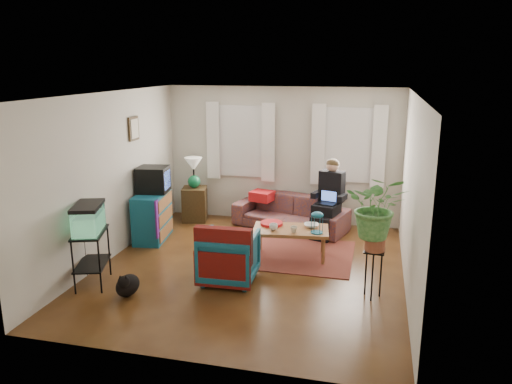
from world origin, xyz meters
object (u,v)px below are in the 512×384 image
(dresser, at_px, (152,216))
(coffee_table, at_px, (291,243))
(side_table, at_px, (195,204))
(aquarium_stand, at_px, (92,258))
(sofa, at_px, (291,207))
(plant_stand, at_px, (373,274))
(armchair, at_px, (229,254))

(dresser, distance_m, coffee_table, 2.53)
(side_table, relative_size, coffee_table, 0.57)
(aquarium_stand, bearing_deg, side_table, 65.28)
(sofa, xyz_separation_m, coffee_table, (0.26, -1.45, -0.17))
(sofa, xyz_separation_m, side_table, (-1.91, 0.03, -0.08))
(dresser, relative_size, plant_stand, 1.40)
(plant_stand, bearing_deg, coffee_table, 138.81)
(coffee_table, bearing_deg, armchair, -130.62)
(armchair, height_order, coffee_table, armchair)
(aquarium_stand, height_order, coffee_table, aquarium_stand)
(plant_stand, bearing_deg, armchair, 177.97)
(aquarium_stand, relative_size, armchair, 0.98)
(coffee_table, height_order, plant_stand, plant_stand)
(side_table, bearing_deg, aquarium_stand, -96.41)
(coffee_table, bearing_deg, aquarium_stand, -154.13)
(aquarium_stand, bearing_deg, coffee_table, 14.68)
(dresser, xyz_separation_m, aquarium_stand, (-0.01, -1.93, -0.03))
(side_table, xyz_separation_m, aquarium_stand, (-0.35, -3.12, 0.05))
(side_table, height_order, aquarium_stand, aquarium_stand)
(sofa, height_order, side_table, sofa)
(side_table, bearing_deg, coffee_table, -34.37)
(side_table, relative_size, plant_stand, 1.00)
(armchair, bearing_deg, coffee_table, -125.42)
(sofa, height_order, coffee_table, sofa)
(sofa, bearing_deg, plant_stand, -43.15)
(sofa, height_order, armchair, sofa)
(side_table, relative_size, armchair, 0.85)
(sofa, bearing_deg, side_table, -165.00)
(aquarium_stand, bearing_deg, sofa, 35.44)
(armchair, xyz_separation_m, plant_stand, (1.99, -0.07, -0.06))
(dresser, bearing_deg, coffee_table, -14.74)
(side_table, bearing_deg, dresser, -105.92)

